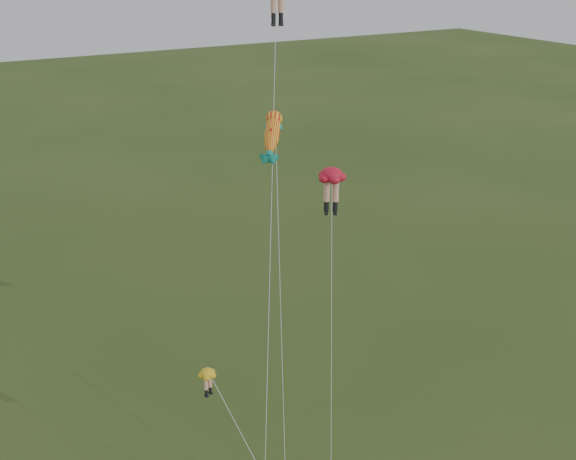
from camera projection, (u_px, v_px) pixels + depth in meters
legs_kite_red_mid at (332, 182)px, 33.51m from camera, size 4.14×6.53×14.91m
legs_kite_yellow at (213, 385)px, 29.24m from camera, size 3.03×4.52×7.87m
fish_kite at (272, 134)px, 32.87m from camera, size 3.77×7.37×17.90m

